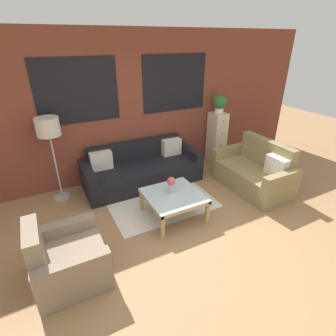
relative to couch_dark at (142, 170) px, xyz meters
name	(u,v)px	position (x,y,z in m)	size (l,w,h in m)	color
ground_plane	(196,241)	(0.02, -1.95, -0.28)	(16.00, 16.00, 0.00)	#9E754C
wall_back_brick	(131,107)	(0.02, 0.49, 1.13)	(8.40, 0.09, 2.80)	brown
rug	(159,199)	(0.02, -0.71, -0.27)	(1.80, 1.46, 0.00)	silver
couch_dark	(142,170)	(0.00, 0.00, 0.00)	(2.26, 0.88, 0.78)	black
settee_vintage	(254,173)	(1.82, -1.18, 0.03)	(0.80, 1.49, 0.92)	olive
armchair_corner	(67,260)	(-1.68, -1.78, 0.00)	(0.80, 0.84, 0.84)	#84705B
coffee_table	(173,198)	(0.02, -1.27, 0.07)	(0.86, 0.86, 0.40)	silver
floor_lamp	(48,130)	(-1.52, 0.15, 1.00)	(0.37, 0.37, 1.49)	#B2B2B7
drawer_cabinet	(217,137)	(1.96, 0.22, 0.29)	(0.32, 0.39, 1.13)	beige
potted_plant	(220,103)	(1.96, 0.22, 1.07)	(0.31, 0.31, 0.39)	silver
flower_vase	(171,183)	(0.02, -1.19, 0.29)	(0.14, 0.14, 0.27)	#ADBCC6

